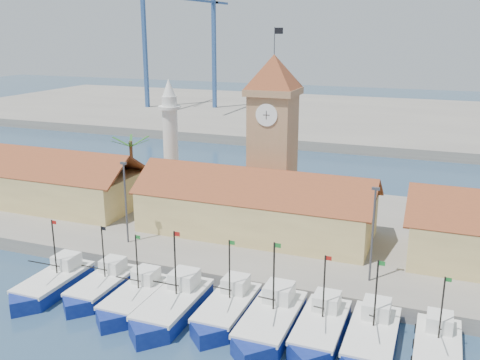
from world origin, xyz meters
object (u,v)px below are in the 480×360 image
at_px(minaret, 171,139).
at_px(boat_0, 52,285).
at_px(clock_tower, 273,133).
at_px(boat_4, 226,311).

bearing_deg(minaret, boat_0, -87.87).
distance_m(clock_tower, minaret, 15.30).
bearing_deg(boat_4, minaret, 126.33).
distance_m(boat_0, boat_4, 17.27).
bearing_deg(clock_tower, minaret, 172.39).
bearing_deg(minaret, boat_4, -53.67).
height_order(boat_0, boat_4, boat_0).
xyz_separation_m(boat_0, boat_4, (17.21, 1.40, -0.00)).
bearing_deg(boat_0, minaret, 92.13).
bearing_deg(clock_tower, boat_4, -82.02).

